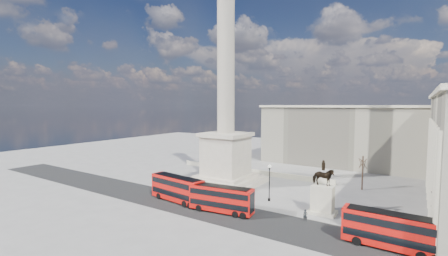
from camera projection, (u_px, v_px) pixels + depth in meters
The scene contains 16 objects.
ground at pixel (212, 189), 59.55m from camera, with size 180.00×180.00×0.00m, color gray.
asphalt_road at pixel (202, 208), 48.47m from camera, with size 120.00×9.00×0.01m, color #272727.
nelsons_column at pixel (226, 123), 62.74m from camera, with size 14.00×14.00×49.85m.
balustrade_wall at pixel (250, 171), 72.86m from camera, with size 40.00×0.60×1.10m, color beige.
building_northeast at pixel (357, 136), 81.37m from camera, with size 51.00×17.00×16.60m.
red_bus_a at pixel (178, 189), 51.25m from camera, with size 11.10×3.72×4.41m.
red_bus_b at pixel (222, 199), 46.14m from camera, with size 10.40×3.64×4.13m.
red_bus_c at pixel (392, 231), 34.22m from camera, with size 10.52×2.66×4.25m.
victorian_lamp at pixel (269, 180), 51.60m from camera, with size 0.54×0.54×6.35m.
equestrian_statue at pixel (323, 195), 45.59m from camera, with size 3.97×2.98×8.28m.
bare_tree_near at pixel (438, 198), 36.03m from camera, with size 1.57×1.57×6.89m.
bare_tree_mid at pixel (445, 179), 42.59m from camera, with size 2.03×2.03×7.69m.
bare_tree_far at pixel (363, 162), 58.33m from camera, with size 1.72×1.72×7.04m.
pedestrian_walking at pixel (305, 216), 42.63m from camera, with size 0.64×0.42×1.74m, color black.
pedestrian_standing at pixel (396, 235), 36.47m from camera, with size 0.79×0.62×1.63m, color black.
pedestrian_crossing at pixel (215, 196), 52.27m from camera, with size 0.93×0.39×1.59m, color black.
Camera 1 is at (33.98, -47.63, 16.55)m, focal length 24.00 mm.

